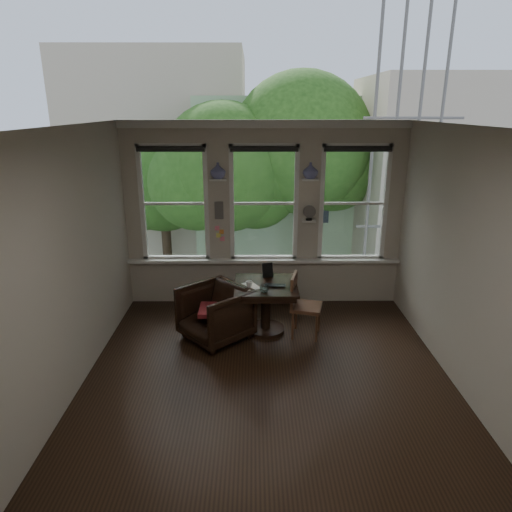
{
  "coord_description": "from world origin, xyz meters",
  "views": [
    {
      "loc": [
        -0.17,
        -5.04,
        3.19
      ],
      "look_at": [
        -0.14,
        0.9,
        1.24
      ],
      "focal_mm": 32.0,
      "sensor_mm": 36.0,
      "label": 1
    }
  ],
  "objects_px": {
    "side_chair_right": "(306,306)",
    "laptop": "(275,287)",
    "mug": "(249,284)",
    "armchair_left": "(215,313)",
    "table": "(266,308)"
  },
  "relations": [
    {
      "from": "armchair_left",
      "to": "side_chair_right",
      "type": "distance_m",
      "value": 1.31
    },
    {
      "from": "mug",
      "to": "armchair_left",
      "type": "bearing_deg",
      "value": -166.89
    },
    {
      "from": "table",
      "to": "side_chair_right",
      "type": "distance_m",
      "value": 0.6
    },
    {
      "from": "armchair_left",
      "to": "side_chair_right",
      "type": "bearing_deg",
      "value": 52.21
    },
    {
      "from": "table",
      "to": "armchair_left",
      "type": "relative_size",
      "value": 1.04
    },
    {
      "from": "table",
      "to": "mug",
      "type": "xyz_separation_m",
      "value": [
        -0.24,
        -0.11,
        0.42
      ]
    },
    {
      "from": "side_chair_right",
      "to": "table",
      "type": "bearing_deg",
      "value": 90.98
    },
    {
      "from": "armchair_left",
      "to": "laptop",
      "type": "xyz_separation_m",
      "value": [
        0.85,
        0.09,
        0.37
      ]
    },
    {
      "from": "table",
      "to": "mug",
      "type": "height_order",
      "value": "mug"
    },
    {
      "from": "armchair_left",
      "to": "laptop",
      "type": "height_order",
      "value": "armchair_left"
    },
    {
      "from": "table",
      "to": "armchair_left",
      "type": "distance_m",
      "value": 0.76
    },
    {
      "from": "laptop",
      "to": "mug",
      "type": "height_order",
      "value": "mug"
    },
    {
      "from": "table",
      "to": "laptop",
      "type": "relative_size",
      "value": 3.05
    },
    {
      "from": "side_chair_right",
      "to": "laptop",
      "type": "height_order",
      "value": "side_chair_right"
    },
    {
      "from": "side_chair_right",
      "to": "mug",
      "type": "bearing_deg",
      "value": 102.06
    }
  ]
}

